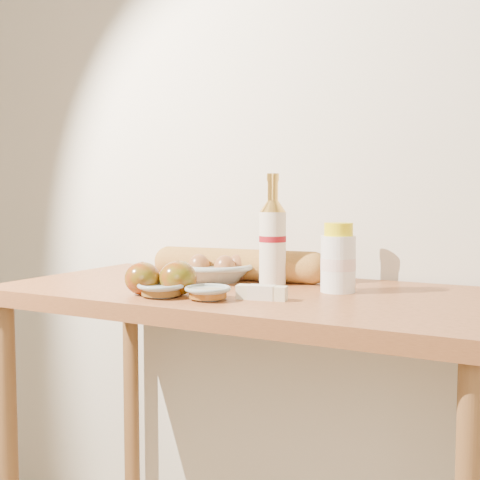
% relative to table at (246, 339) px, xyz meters
% --- Properties ---
extents(back_wall, '(3.50, 0.02, 2.60)m').
position_rel_table_xyz_m(back_wall, '(0.00, 0.33, 0.52)').
color(back_wall, beige).
rests_on(back_wall, ground).
extents(table, '(1.20, 0.60, 0.90)m').
position_rel_table_xyz_m(table, '(0.00, 0.00, 0.00)').
color(table, '#AB6537').
rests_on(table, ground).
extents(bourbon_bottle, '(0.08, 0.08, 0.28)m').
position_rel_table_xyz_m(bourbon_bottle, '(0.03, 0.09, 0.24)').
color(bourbon_bottle, beige).
rests_on(bourbon_bottle, table).
extents(cream_bottle, '(0.11, 0.11, 0.16)m').
position_rel_table_xyz_m(cream_bottle, '(0.21, 0.05, 0.20)').
color(cream_bottle, white).
rests_on(cream_bottle, table).
extents(egg_bowl, '(0.21, 0.21, 0.07)m').
position_rel_table_xyz_m(egg_bowl, '(-0.13, 0.08, 0.15)').
color(egg_bowl, '#909D98').
rests_on(egg_bowl, table).
extents(baguette, '(0.50, 0.13, 0.08)m').
position_rel_table_xyz_m(baguette, '(-0.09, 0.13, 0.17)').
color(baguette, '#B78137').
rests_on(baguette, table).
extents(apple_redgreen_front, '(0.10, 0.10, 0.08)m').
position_rel_table_xyz_m(apple_redgreen_front, '(-0.17, -0.19, 0.16)').
color(apple_redgreen_front, '#91070B').
rests_on(apple_redgreen_front, table).
extents(apple_redgreen_right, '(0.09, 0.09, 0.08)m').
position_rel_table_xyz_m(apple_redgreen_right, '(-0.09, -0.16, 0.16)').
color(apple_redgreen_right, '#910F07').
rests_on(apple_redgreen_right, table).
extents(sugar_bowl, '(0.13, 0.13, 0.03)m').
position_rel_table_xyz_m(sugar_bowl, '(-0.11, -0.20, 0.14)').
color(sugar_bowl, '#8D9A96').
rests_on(sugar_bowl, table).
extents(syrup_bowl, '(0.13, 0.13, 0.03)m').
position_rel_table_xyz_m(syrup_bowl, '(0.00, -0.18, 0.14)').
color(syrup_bowl, '#8D9A94').
rests_on(syrup_bowl, table).
extents(butter_stick, '(0.11, 0.05, 0.03)m').
position_rel_table_xyz_m(butter_stick, '(0.10, -0.12, 0.14)').
color(butter_stick, beige).
rests_on(butter_stick, table).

